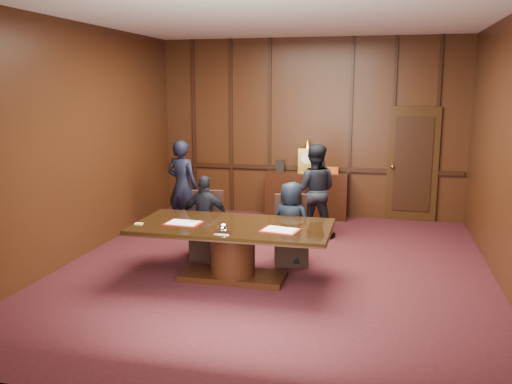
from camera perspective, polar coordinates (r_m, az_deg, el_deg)
room at (r=7.52m, az=2.69°, el=4.65°), size 7.00×7.04×3.50m
sideboard at (r=10.77m, az=5.36°, el=-0.12°), size 1.60×0.45×1.54m
conference_table at (r=7.27m, az=-2.47°, el=-5.33°), size 2.62×1.32×0.76m
folder_left at (r=7.30m, az=-7.65°, el=-3.26°), size 0.48×0.36×0.02m
folder_right at (r=6.89m, az=2.58°, el=-4.03°), size 0.51×0.40×0.02m
inkstand at (r=6.78m, az=-3.53°, el=-3.90°), size 0.20×0.14×0.12m
notepad at (r=7.38m, az=-12.24°, el=-3.28°), size 0.10×0.07×0.01m
chair_left at (r=8.33m, az=-5.18°, el=-4.81°), size 0.56×0.56×0.99m
chair_right at (r=8.02m, az=3.70°, el=-5.40°), size 0.57×0.57×0.99m
signatory_left at (r=8.17m, az=-5.36°, el=-2.67°), size 0.76×0.36×1.26m
signatory_right at (r=7.86m, az=3.68°, el=-3.33°), size 0.68×0.54×1.22m
witness_left at (r=9.73m, az=-7.76°, el=0.65°), size 0.68×0.53×1.65m
witness_right at (r=9.33m, az=6.13°, el=0.15°), size 0.82×0.66×1.61m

